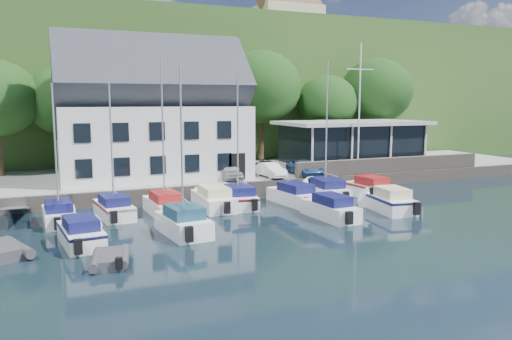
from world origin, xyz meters
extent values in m
plane|color=black|center=(0.00, 0.00, 0.00)|extent=(180.00, 180.00, 0.00)
cube|color=#969691|center=(0.00, 17.50, 0.50)|extent=(60.00, 13.00, 1.00)
cube|color=#6B6156|center=(0.00, 11.00, 0.50)|extent=(60.00, 0.30, 1.00)
cube|color=#274A1B|center=(0.00, 62.00, 8.00)|extent=(160.00, 75.00, 16.00)
cube|color=#5D6D36|center=(8.00, 70.00, 16.15)|extent=(50.00, 30.00, 0.30)
cube|color=#6B6156|center=(12.00, 11.40, 1.60)|extent=(18.00, 0.50, 1.20)
imported|color=silver|center=(-2.02, 12.88, 1.61)|extent=(1.59, 3.66, 1.23)
imported|color=silver|center=(1.33, 12.51, 1.57)|extent=(1.39, 3.50, 1.13)
imported|color=#2B2B2F|center=(1.75, 13.85, 1.54)|extent=(1.68, 3.80, 1.08)
imported|color=navy|center=(4.39, 12.57, 1.63)|extent=(1.71, 3.78, 1.26)
camera|label=1|loc=(-14.54, -22.65, 6.92)|focal=35.00mm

